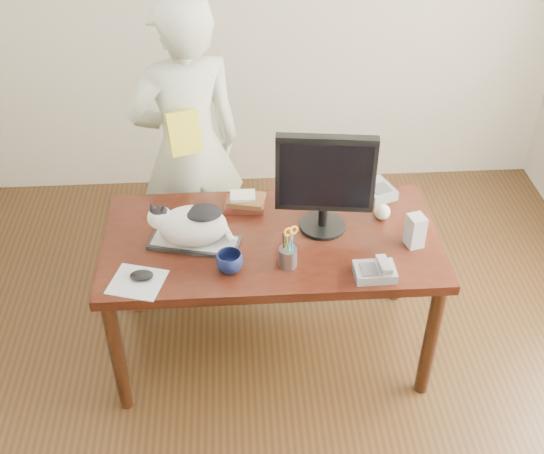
{
  "coord_description": "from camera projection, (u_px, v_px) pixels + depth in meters",
  "views": [
    {
      "loc": [
        -0.16,
        -1.93,
        2.76
      ],
      "look_at": [
        0.0,
        0.55,
        0.85
      ],
      "focal_mm": 45.0,
      "sensor_mm": 36.0,
      "label": 1
    }
  ],
  "objects": [
    {
      "name": "room",
      "position": [
        282.0,
        209.0,
        2.4
      ],
      "size": [
        4.5,
        4.5,
        4.5
      ],
      "color": "black",
      "rests_on": "ground"
    },
    {
      "name": "desk",
      "position": [
        270.0,
        251.0,
        3.39
      ],
      "size": [
        1.6,
        0.8,
        0.75
      ],
      "color": "black",
      "rests_on": "ground"
    },
    {
      "name": "keyboard",
      "position": [
        194.0,
        243.0,
        3.18
      ],
      "size": [
        0.44,
        0.26,
        0.03
      ],
      "rotation": [
        0.0,
        0.0,
        -0.25
      ],
      "color": "black",
      "rests_on": "desk"
    },
    {
      "name": "cat",
      "position": [
        190.0,
        224.0,
        3.12
      ],
      "size": [
        0.41,
        0.27,
        0.23
      ],
      "rotation": [
        0.0,
        0.0,
        -0.25
      ],
      "color": "silver",
      "rests_on": "keyboard"
    },
    {
      "name": "monitor",
      "position": [
        325.0,
        179.0,
        3.11
      ],
      "size": [
        0.46,
        0.25,
        0.51
      ],
      "rotation": [
        0.0,
        0.0,
        -0.13
      ],
      "color": "black",
      "rests_on": "desk"
    },
    {
      "name": "pen_cup",
      "position": [
        288.0,
        255.0,
        3.04
      ],
      "size": [
        0.11,
        0.11,
        0.21
      ],
      "rotation": [
        0.0,
        0.0,
        0.42
      ],
      "color": "gray",
      "rests_on": "desk"
    },
    {
      "name": "mousepad",
      "position": [
        137.0,
        282.0,
        2.98
      ],
      "size": [
        0.27,
        0.26,
        0.01
      ],
      "rotation": [
        0.0,
        0.0,
        -0.29
      ],
      "color": "silver",
      "rests_on": "desk"
    },
    {
      "name": "mouse",
      "position": [
        142.0,
        275.0,
        2.99
      ],
      "size": [
        0.12,
        0.09,
        0.04
      ],
      "rotation": [
        0.0,
        0.0,
        -0.29
      ],
      "color": "black",
      "rests_on": "mousepad"
    },
    {
      "name": "coffee_mug",
      "position": [
        229.0,
        262.0,
        3.02
      ],
      "size": [
        0.17,
        0.17,
        0.1
      ],
      "primitive_type": "imported",
      "rotation": [
        0.0,
        0.0,
        0.63
      ],
      "color": "#0E1538",
      "rests_on": "desk"
    },
    {
      "name": "phone",
      "position": [
        376.0,
        271.0,
        3.0
      ],
      "size": [
        0.18,
        0.15,
        0.08
      ],
      "rotation": [
        0.0,
        0.0,
        0.02
      ],
      "color": "slate",
      "rests_on": "desk"
    },
    {
      "name": "speaker",
      "position": [
        415.0,
        231.0,
        3.15
      ],
      "size": [
        0.09,
        0.1,
        0.16
      ],
      "rotation": [
        0.0,
        0.0,
        0.26
      ],
      "color": "#99999B",
      "rests_on": "desk"
    },
    {
      "name": "baseball",
      "position": [
        382.0,
        212.0,
        3.33
      ],
      "size": [
        0.08,
        0.08,
        0.08
      ],
      "rotation": [
        0.0,
        0.0,
        0.16
      ],
      "color": "silver",
      "rests_on": "desk"
    },
    {
      "name": "book_stack",
      "position": [
        245.0,
        202.0,
        3.41
      ],
      "size": [
        0.21,
        0.17,
        0.07
      ],
      "rotation": [
        0.0,
        0.0,
        -0.14
      ],
      "color": "#471813",
      "rests_on": "desk"
    },
    {
      "name": "calculator",
      "position": [
        378.0,
        190.0,
        3.51
      ],
      "size": [
        0.19,
        0.22,
        0.06
      ],
      "rotation": [
        0.0,
        0.0,
        0.36
      ],
      "color": "slate",
      "rests_on": "desk"
    },
    {
      "name": "person",
      "position": [
        188.0,
        149.0,
        3.68
      ],
      "size": [
        0.73,
        0.6,
        1.71
      ],
      "primitive_type": "imported",
      "rotation": [
        0.0,
        0.0,
        3.5
      ],
      "color": "white",
      "rests_on": "ground"
    },
    {
      "name": "held_book",
      "position": [
        184.0,
        133.0,
        3.43
      ],
      "size": [
        0.18,
        0.15,
        0.22
      ],
      "rotation": [
        0.0,
        0.0,
        0.36
      ],
      "color": "yellow",
      "rests_on": "person"
    }
  ]
}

